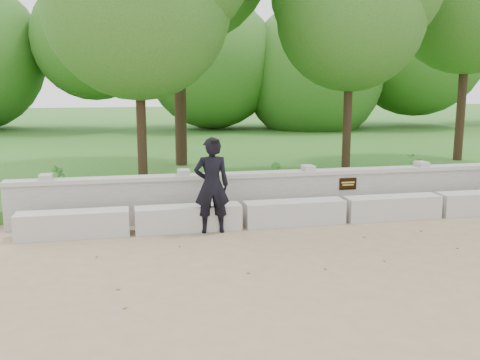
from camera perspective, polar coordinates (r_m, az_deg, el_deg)
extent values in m
plane|color=#93795A|center=(8.87, 15.82, -7.34)|extent=(80.00, 80.00, 0.00)
cube|color=#2A5916|center=(21.96, -1.34, 3.83)|extent=(40.00, 22.00, 0.25)
cube|color=beige|center=(9.70, -17.37, -4.52)|extent=(1.90, 0.45, 0.45)
cube|color=beige|center=(9.71, -5.52, -4.07)|extent=(1.90, 0.45, 0.45)
cube|color=beige|center=(10.12, 5.83, -3.48)|extent=(1.90, 0.45, 0.45)
cube|color=beige|center=(10.89, 15.92, -2.83)|extent=(1.90, 0.45, 0.45)
cube|color=beige|center=(11.05, 9.68, -1.40)|extent=(12.50, 0.25, 0.82)
cube|color=beige|center=(10.97, 9.75, 0.90)|extent=(12.50, 0.35, 0.08)
cube|color=black|center=(11.00, 11.44, -0.40)|extent=(0.36, 0.02, 0.24)
imported|color=black|center=(9.41, -3.04, -0.57)|extent=(0.64, 0.43, 1.71)
cube|color=black|center=(8.96, -2.74, 4.04)|extent=(0.14, 0.03, 0.07)
cylinder|color=#382619|center=(12.31, -10.50, 6.57)|extent=(0.22, 0.22, 3.21)
cylinder|color=#382619|center=(15.57, -6.44, 10.80)|extent=(0.34, 0.34, 5.03)
cylinder|color=#382619|center=(14.28, 11.40, 7.16)|extent=(0.22, 0.22, 3.27)
sphere|color=#26531A|center=(14.38, 11.80, 17.82)|extent=(3.75, 3.75, 3.75)
cylinder|color=#382619|center=(17.85, 22.59, 8.25)|extent=(0.27, 0.27, 3.93)
imported|color=#307427|center=(12.02, -18.75, -0.02)|extent=(0.38, 0.42, 0.67)
imported|color=#307427|center=(12.13, 3.69, 0.46)|extent=(0.32, 0.37, 0.60)
imported|color=#307427|center=(14.35, 18.41, 1.41)|extent=(0.61, 0.57, 0.56)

